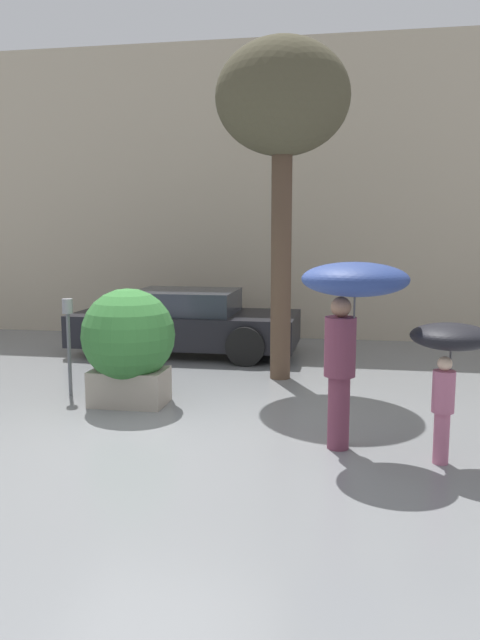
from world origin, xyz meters
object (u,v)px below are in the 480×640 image
person_adult (352,299)px  parking_meter (68,327)px  person_child (450,349)px  street_tree (283,106)px  parked_car_near (186,323)px  planter_box (128,342)px

person_adult → parking_meter: (-3.73, 1.52, -0.61)m
person_child → parking_meter: (-4.67, 1.66, -0.17)m
street_tree → parking_meter: size_ratio=3.72×
person_child → parked_car_near: person_child is taller
planter_box → parking_meter: (-0.94, 0.27, 0.13)m
parked_car_near → parking_meter: (-0.80, -3.15, 0.40)m
person_child → parked_car_near: (-3.87, 4.81, -0.56)m
parked_car_near → street_tree: street_tree is taller
person_child → street_tree: size_ratio=0.27×
planter_box → street_tree: (1.76, 1.76, 3.18)m
parked_car_near → planter_box: bearing=-177.3°
street_tree → parked_car_near: bearing=139.0°
person_child → parked_car_near: 6.20m
planter_box → person_child: (3.72, -1.39, 0.30)m
person_child → parking_meter: bearing=108.7°
person_adult → person_child: bearing=15.2°
street_tree → parking_meter: bearing=-151.1°
street_tree → person_child: bearing=-58.1°
person_adult → person_child: (0.93, -0.15, -0.44)m
street_tree → parking_meter: street_tree is taller
person_child → parking_meter: 4.96m
parked_car_near → street_tree: 4.27m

